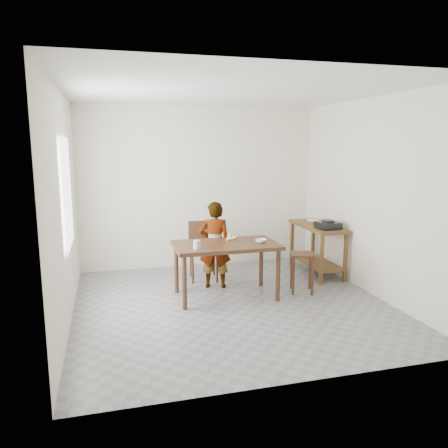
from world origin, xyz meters
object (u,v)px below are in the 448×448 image
object	(u,v)px
dining_table	(226,270)
child	(215,245)
prep_counter	(317,249)
dining_chair	(204,251)
stool	(302,273)

from	to	relation	value
dining_table	child	world-z (taller)	child
prep_counter	dining_table	bearing A→B (deg)	-157.85
dining_table	child	bearing A→B (deg)	95.91
dining_table	prep_counter	size ratio (longest dim) A/B	1.17
dining_chair	child	bearing A→B (deg)	-72.19
prep_counter	child	world-z (taller)	child
dining_table	dining_chair	world-z (taller)	dining_chair
dining_table	prep_counter	distance (m)	1.86
prep_counter	dining_chair	distance (m)	1.85
dining_chair	stool	bearing A→B (deg)	-31.08
dining_chair	stool	world-z (taller)	dining_chair
child	dining_chair	size ratio (longest dim) A/B	1.42
dining_table	child	distance (m)	0.52
child	dining_chair	distance (m)	0.45
dining_table	dining_chair	size ratio (longest dim) A/B	1.57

